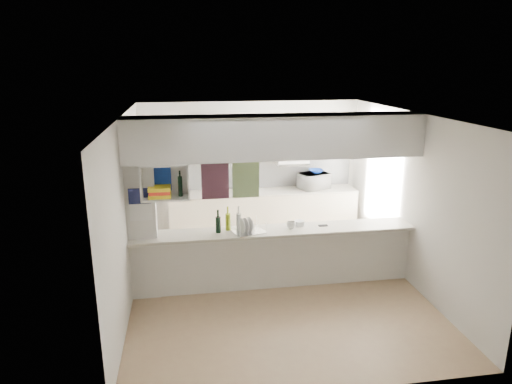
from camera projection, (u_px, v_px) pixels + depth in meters
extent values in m
plane|color=#A5805F|center=(274.00, 286.00, 6.99)|extent=(4.80, 4.80, 0.00)
plane|color=white|center=(276.00, 115.00, 6.28)|extent=(4.80, 4.80, 0.00)
plane|color=silver|center=(251.00, 169.00, 8.91)|extent=(4.20, 0.00, 4.20)
plane|color=silver|center=(127.00, 212.00, 6.31)|extent=(0.00, 4.80, 4.80)
plane|color=silver|center=(410.00, 198.00, 6.95)|extent=(0.00, 4.80, 4.80)
cube|color=silver|center=(275.00, 259.00, 6.87)|extent=(4.20, 0.15, 0.88)
cube|color=#BCB6A5|center=(275.00, 231.00, 6.74)|extent=(4.20, 0.50, 0.04)
cube|color=white|center=(276.00, 137.00, 6.36)|extent=(4.20, 0.50, 0.60)
cube|color=silver|center=(141.00, 211.00, 6.34)|extent=(0.40, 0.18, 2.60)
cube|color=#191E4C|center=(140.00, 196.00, 6.18)|extent=(0.30, 0.01, 0.22)
cube|color=white|center=(141.00, 212.00, 6.25)|extent=(0.30, 0.01, 0.24)
cube|color=black|center=(215.00, 178.00, 6.61)|extent=(0.40, 0.02, 0.62)
cube|color=#18646F|center=(246.00, 177.00, 6.68)|extent=(0.40, 0.02, 0.62)
cube|color=white|center=(166.00, 198.00, 6.24)|extent=(0.65, 0.35, 0.02)
cube|color=white|center=(164.00, 164.00, 6.11)|extent=(0.65, 0.35, 0.02)
cube|color=white|center=(165.00, 178.00, 6.33)|extent=(0.65, 0.02, 0.50)
cube|color=white|center=(141.00, 182.00, 6.13)|extent=(0.02, 0.35, 0.50)
cube|color=white|center=(188.00, 180.00, 6.23)|extent=(0.02, 0.35, 0.50)
cube|color=yellow|center=(160.00, 195.00, 6.22)|extent=(0.30, 0.24, 0.05)
cube|color=red|center=(160.00, 192.00, 6.21)|extent=(0.28, 0.22, 0.05)
cube|color=yellow|center=(159.00, 188.00, 6.19)|extent=(0.30, 0.24, 0.05)
cube|color=navy|center=(162.00, 179.00, 6.29)|extent=(0.26, 0.02, 0.34)
cylinder|color=black|center=(180.00, 186.00, 6.23)|extent=(0.06, 0.06, 0.28)
cube|color=beige|center=(264.00, 214.00, 8.89)|extent=(3.60, 0.60, 0.90)
cube|color=#BCB6A5|center=(264.00, 192.00, 8.76)|extent=(3.60, 0.63, 0.03)
cube|color=silver|center=(261.00, 172.00, 8.95)|extent=(3.60, 0.03, 0.60)
cube|color=beige|center=(252.00, 141.00, 8.59)|extent=(2.62, 0.34, 0.72)
cube|color=white|center=(291.00, 161.00, 8.75)|extent=(0.60, 0.46, 0.12)
cube|color=silver|center=(294.00, 165.00, 8.54)|extent=(0.60, 0.02, 0.05)
imported|color=white|center=(314.00, 181.00, 8.88)|extent=(0.66, 0.55, 0.31)
imported|color=navy|center=(316.00, 171.00, 8.85)|extent=(0.28, 0.28, 0.07)
cube|color=silver|center=(249.00, 232.00, 6.63)|extent=(0.52, 0.45, 0.01)
cylinder|color=white|center=(242.00, 225.00, 6.55)|extent=(0.08, 0.21, 0.22)
cylinder|color=white|center=(246.00, 224.00, 6.58)|extent=(0.08, 0.21, 0.22)
cylinder|color=white|center=(250.00, 224.00, 6.61)|extent=(0.08, 0.21, 0.22)
imported|color=white|center=(291.00, 225.00, 6.72)|extent=(0.15, 0.15, 0.11)
cylinder|color=black|center=(218.00, 225.00, 6.59)|extent=(0.08, 0.08, 0.24)
cylinder|color=black|center=(218.00, 214.00, 6.54)|extent=(0.03, 0.03, 0.11)
cylinder|color=#92AA1C|center=(228.00, 222.00, 6.68)|extent=(0.08, 0.08, 0.25)
cylinder|color=#92AA1C|center=(228.00, 210.00, 6.63)|extent=(0.03, 0.03, 0.11)
cylinder|color=silver|center=(239.00, 223.00, 6.63)|extent=(0.08, 0.08, 0.27)
cylinder|color=silver|center=(239.00, 210.00, 6.58)|extent=(0.03, 0.03, 0.11)
cylinder|color=silver|center=(299.00, 223.00, 6.89)|extent=(0.15, 0.15, 0.08)
cube|color=black|center=(323.00, 225.00, 6.89)|extent=(0.14, 0.07, 0.01)
cylinder|color=black|center=(236.00, 188.00, 8.71)|extent=(0.11, 0.11, 0.15)
cube|color=#522F1C|center=(249.00, 186.00, 8.77)|extent=(0.11, 0.10, 0.18)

